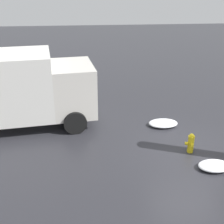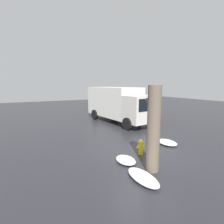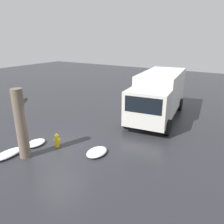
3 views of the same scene
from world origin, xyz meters
The scene contains 5 objects.
ground_plane centered at (0.00, 0.00, 0.00)m, with size 60.00×60.00×0.00m, color #28282D.
fire_hydrant centered at (0.01, 0.00, 0.37)m, with size 0.32×0.42×0.72m.
pedestrian centered at (4.69, -3.33, 0.91)m, with size 0.36×0.36×1.67m.
snow_pile_by_hydrant centered at (-0.44, 1.08, 0.11)m, with size 1.04×0.73×0.22m.
snow_pile_curbside centered at (0.45, -2.11, 0.11)m, with size 1.19×0.82×0.22m.
Camera 1 is at (3.59, 9.15, 5.72)m, focal length 50.00 mm.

